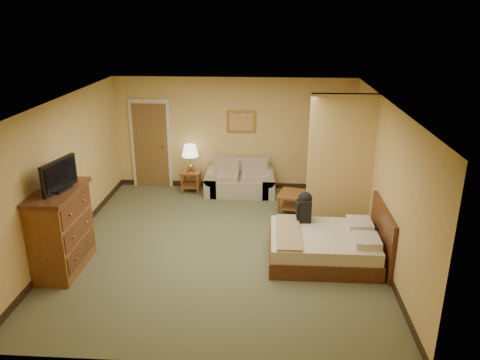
# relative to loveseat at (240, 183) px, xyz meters

# --- Properties ---
(floor) EXTENTS (6.00, 6.00, 0.00)m
(floor) POSITION_rel_loveseat_xyz_m (-0.18, -2.57, -0.26)
(floor) COLOR brown
(floor) RESTS_ON ground
(ceiling) EXTENTS (6.00, 6.00, 0.00)m
(ceiling) POSITION_rel_loveseat_xyz_m (-0.18, -2.57, 2.34)
(ceiling) COLOR white
(ceiling) RESTS_ON back_wall
(back_wall) EXTENTS (5.50, 0.02, 2.60)m
(back_wall) POSITION_rel_loveseat_xyz_m (-0.18, 0.43, 1.04)
(back_wall) COLOR tan
(back_wall) RESTS_ON floor
(left_wall) EXTENTS (0.02, 6.00, 2.60)m
(left_wall) POSITION_rel_loveseat_xyz_m (-2.93, -2.57, 1.04)
(left_wall) COLOR tan
(left_wall) RESTS_ON floor
(right_wall) EXTENTS (0.02, 6.00, 2.60)m
(right_wall) POSITION_rel_loveseat_xyz_m (2.57, -2.57, 1.04)
(right_wall) COLOR tan
(right_wall) RESTS_ON floor
(partition) EXTENTS (1.20, 0.15, 2.60)m
(partition) POSITION_rel_loveseat_xyz_m (1.97, -1.64, 1.04)
(partition) COLOR tan
(partition) RESTS_ON floor
(door) EXTENTS (0.94, 0.16, 2.10)m
(door) POSITION_rel_loveseat_xyz_m (-2.13, 0.40, 0.77)
(door) COLOR beige
(door) RESTS_ON floor
(baseboard) EXTENTS (5.50, 0.02, 0.12)m
(baseboard) POSITION_rel_loveseat_xyz_m (-0.18, 0.42, -0.20)
(baseboard) COLOR black
(baseboard) RESTS_ON floor
(loveseat) EXTENTS (1.59, 0.74, 0.81)m
(loveseat) POSITION_rel_loveseat_xyz_m (0.00, 0.00, 0.00)
(loveseat) COLOR tan
(loveseat) RESTS_ON floor
(side_table) EXTENTS (0.45, 0.45, 0.50)m
(side_table) POSITION_rel_loveseat_xyz_m (-1.15, 0.08, 0.07)
(side_table) COLOR brown
(side_table) RESTS_ON floor
(table_lamp) EXTENTS (0.38, 0.38, 0.62)m
(table_lamp) POSITION_rel_loveseat_xyz_m (-1.15, 0.08, 0.71)
(table_lamp) COLOR #B37C42
(table_lamp) RESTS_ON side_table
(coffee_table) EXTENTS (0.79, 0.79, 0.41)m
(coffee_table) POSITION_rel_loveseat_xyz_m (1.20, -0.96, 0.03)
(coffee_table) COLOR brown
(coffee_table) RESTS_ON floor
(wall_picture) EXTENTS (0.66, 0.04, 0.51)m
(wall_picture) POSITION_rel_loveseat_xyz_m (-0.00, 0.40, 1.34)
(wall_picture) COLOR #B78E3F
(wall_picture) RESTS_ON back_wall
(dresser) EXTENTS (0.68, 1.29, 1.37)m
(dresser) POSITION_rel_loveseat_xyz_m (-2.65, -3.50, 0.43)
(dresser) COLOR brown
(dresser) RESTS_ON floor
(tv) EXTENTS (0.27, 0.79, 0.49)m
(tv) POSITION_rel_loveseat_xyz_m (-2.55, -3.50, 1.34)
(tv) COLOR black
(tv) RESTS_ON dresser
(bed) EXTENTS (1.88, 1.52, 0.98)m
(bed) POSITION_rel_loveseat_xyz_m (1.65, -2.95, 0.01)
(bed) COLOR #4A2311
(bed) RESTS_ON floor
(backpack) EXTENTS (0.25, 0.32, 0.53)m
(backpack) POSITION_rel_loveseat_xyz_m (1.29, -2.42, 0.50)
(backpack) COLOR black
(backpack) RESTS_ON bed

